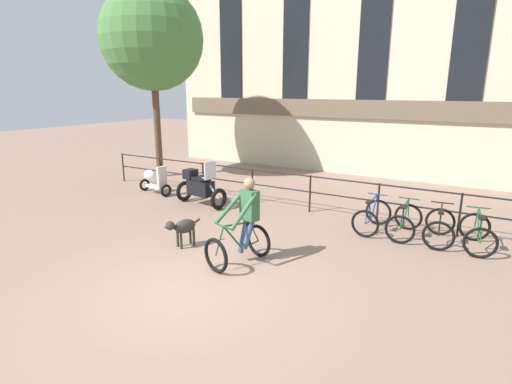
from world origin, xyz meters
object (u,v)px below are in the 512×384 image
at_px(dog, 183,227).
at_px(parked_motorcycle, 200,187).
at_px(parked_bicycle_mid_left, 404,222).
at_px(parked_scooter, 154,180).
at_px(parked_bicycle_mid_right, 439,227).
at_px(parked_bicycle_far_end, 477,233).
at_px(parked_bicycle_near_lamp, 372,217).
at_px(cyclist_with_bike, 243,226).

height_order(dog, parked_motorcycle, parked_motorcycle).
bearing_deg(parked_bicycle_mid_left, parked_scooter, -0.32).
relative_size(parked_bicycle_mid_left, parked_bicycle_mid_right, 0.96).
relative_size(dog, parked_bicycle_far_end, 0.70).
relative_size(parked_motorcycle, parked_bicycle_mid_right, 1.42).
relative_size(parked_bicycle_near_lamp, parked_bicycle_mid_left, 1.01).
xyz_separation_m(parked_motorcycle, parked_bicycle_near_lamp, (4.97, 0.36, -0.20)).
bearing_deg(parked_bicycle_far_end, parked_bicycle_mid_right, -8.43).
bearing_deg(parked_scooter, parked_bicycle_near_lamp, -78.84).
distance_m(parked_bicycle_mid_left, parked_scooter, 7.90).
xyz_separation_m(parked_motorcycle, parked_bicycle_far_end, (7.23, 0.36, -0.20)).
bearing_deg(parked_bicycle_mid_right, parked_bicycle_near_lamp, -4.71).
relative_size(parked_bicycle_near_lamp, parked_bicycle_far_end, 0.95).
bearing_deg(cyclist_with_bike, parked_bicycle_mid_left, 67.81).
bearing_deg(dog, parked_bicycle_near_lamp, 65.79).
xyz_separation_m(dog, parked_bicycle_near_lamp, (3.26, 3.13, -0.09)).
distance_m(dog, parked_scooter, 4.95).
distance_m(cyclist_with_bike, parked_bicycle_far_end, 5.06).
xyz_separation_m(parked_bicycle_mid_left, parked_bicycle_mid_right, (0.75, 0.00, 0.00)).
distance_m(dog, parked_bicycle_mid_left, 5.09).
height_order(dog, parked_scooter, parked_scooter).
xyz_separation_m(parked_bicycle_mid_left, parked_scooter, (-7.90, -0.06, 0.10)).
bearing_deg(dog, cyclist_with_bike, 22.25).
bearing_deg(parked_motorcycle, dog, -140.48).
bearing_deg(parked_bicycle_far_end, parked_scooter, -8.06).
height_order(cyclist_with_bike, parked_bicycle_mid_left, cyclist_with_bike).
bearing_deg(parked_bicycle_far_end, cyclist_with_bike, 29.80).
height_order(parked_bicycle_near_lamp, parked_scooter, parked_scooter).
bearing_deg(parked_motorcycle, parked_bicycle_far_end, -79.35).
distance_m(parked_bicycle_near_lamp, parked_bicycle_far_end, 2.25).
bearing_deg(parked_scooter, parked_bicycle_mid_left, -78.88).
relative_size(cyclist_with_bike, parked_scooter, 1.28).
xyz_separation_m(parked_bicycle_mid_right, parked_bicycle_far_end, (0.75, 0.00, 0.00)).
xyz_separation_m(parked_motorcycle, parked_bicycle_mid_left, (5.72, 0.36, -0.20)).
bearing_deg(parked_bicycle_mid_left, parked_bicycle_mid_right, 179.24).
xyz_separation_m(parked_bicycle_near_lamp, parked_bicycle_mid_right, (1.50, 0.00, 0.00)).
distance_m(cyclist_with_bike, parked_bicycle_mid_left, 3.99).
bearing_deg(dog, parked_bicycle_mid_left, 59.93).
xyz_separation_m(cyclist_with_bike, dog, (-1.56, -0.01, -0.31)).
bearing_deg(parked_bicycle_mid_right, parked_bicycle_far_end, 175.29).
bearing_deg(parked_motorcycle, cyclist_with_bike, -122.40).
xyz_separation_m(parked_bicycle_mid_left, parked_bicycle_far_end, (1.50, 0.00, 0.00)).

